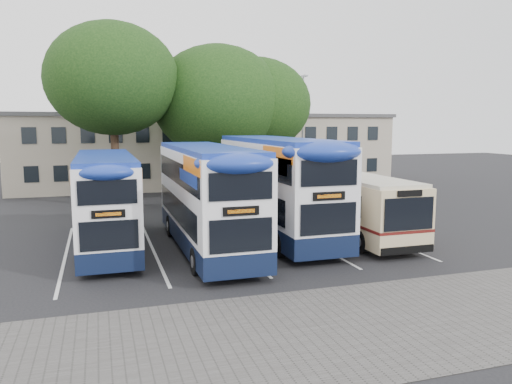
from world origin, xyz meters
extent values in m
plane|color=black|center=(0.00, 0.00, 0.00)|extent=(120.00, 120.00, 0.00)
cube|color=#595654|center=(-2.00, -5.00, 0.01)|extent=(40.00, 6.00, 0.01)
cube|color=silver|center=(-10.75, 5.00, 0.01)|extent=(0.12, 11.00, 0.01)
cube|color=silver|center=(-7.25, 5.00, 0.01)|extent=(0.12, 11.00, 0.01)
cube|color=silver|center=(-3.75, 5.00, 0.01)|extent=(0.12, 11.00, 0.01)
cube|color=silver|center=(-0.25, 5.00, 0.01)|extent=(0.12, 11.00, 0.01)
cube|color=silver|center=(3.25, 5.00, 0.01)|extent=(0.12, 11.00, 0.01)
cube|color=#A69B86|center=(0.00, 27.00, 3.00)|extent=(32.00, 8.00, 6.00)
cube|color=#4C4C4F|center=(0.00, 27.00, 6.05)|extent=(32.40, 8.40, 0.30)
cube|color=black|center=(0.00, 22.98, 1.70)|extent=(30.00, 0.06, 1.20)
cube|color=black|center=(0.00, 22.98, 4.50)|extent=(30.00, 0.06, 1.20)
cylinder|color=gray|center=(6.00, 20.00, 4.50)|extent=(0.14, 0.14, 9.00)
cube|color=gray|center=(6.00, 20.00, 9.00)|extent=(0.12, 0.80, 0.12)
cube|color=gray|center=(6.00, 19.60, 8.95)|extent=(0.25, 0.50, 0.12)
cylinder|color=black|center=(-8.28, 16.59, 2.98)|extent=(0.50, 0.50, 5.96)
ellipsoid|color=black|center=(-8.28, 16.59, 8.11)|extent=(8.23, 8.23, 6.99)
cylinder|color=black|center=(-1.28, 17.88, 2.53)|extent=(0.50, 0.50, 5.06)
ellipsoid|color=black|center=(-1.28, 17.88, 6.88)|extent=(9.06, 9.06, 7.70)
cylinder|color=black|center=(1.70, 18.47, 2.47)|extent=(0.50, 0.50, 4.94)
ellipsoid|color=black|center=(1.70, 18.47, 6.71)|extent=(7.88, 7.88, 6.70)
cube|color=#0E1936|center=(-9.07, 5.70, 0.64)|extent=(2.29, 9.62, 0.73)
cube|color=white|center=(-9.07, 5.70, 2.43)|extent=(2.29, 9.62, 2.84)
cube|color=#1B37A3|center=(-9.07, 5.70, 3.89)|extent=(2.24, 9.42, 0.27)
cube|color=black|center=(-9.07, 5.97, 1.65)|extent=(2.33, 8.52, 0.92)
cube|color=black|center=(-9.07, 5.70, 3.07)|extent=(2.33, 9.07, 0.82)
cube|color=orange|center=(-7.92, 2.54, 3.57)|extent=(0.02, 2.93, 0.50)
cube|color=black|center=(-9.07, 0.86, 2.34)|extent=(1.10, 0.06, 0.27)
cylinder|color=black|center=(-10.10, 8.49, 0.46)|extent=(0.27, 0.92, 0.92)
cylinder|color=black|center=(-8.04, 8.49, 0.46)|extent=(0.27, 0.92, 0.92)
cylinder|color=black|center=(-10.10, 2.54, 0.46)|extent=(0.27, 0.92, 0.92)
cylinder|color=black|center=(-8.04, 2.54, 0.46)|extent=(0.27, 0.92, 0.92)
cube|color=#0E1936|center=(-5.02, 4.16, 0.70)|extent=(2.50, 10.51, 0.80)
cube|color=white|center=(-5.02, 4.16, 2.65)|extent=(2.50, 10.51, 3.10)
cube|color=#1B37A3|center=(-5.02, 4.16, 4.26)|extent=(2.45, 10.30, 0.30)
cube|color=black|center=(-5.02, 4.46, 1.80)|extent=(2.54, 9.31, 1.00)
cube|color=black|center=(-5.02, 4.16, 3.35)|extent=(2.54, 9.91, 0.90)
cube|color=orange|center=(-3.76, 0.71, 3.91)|extent=(0.02, 3.20, 0.55)
cube|color=black|center=(-5.02, -1.13, 2.55)|extent=(1.20, 0.06, 0.30)
cylinder|color=black|center=(-6.15, 7.21, 0.50)|extent=(0.30, 1.00, 1.00)
cylinder|color=black|center=(-3.89, 7.21, 0.50)|extent=(0.30, 1.00, 1.00)
cylinder|color=black|center=(-6.15, 0.71, 0.50)|extent=(0.30, 1.00, 1.00)
cylinder|color=black|center=(-3.89, 0.71, 0.50)|extent=(0.30, 1.00, 1.00)
cube|color=#0E1936|center=(-1.32, 5.71, 0.74)|extent=(2.65, 11.15, 0.85)
cube|color=white|center=(-1.32, 5.71, 2.81)|extent=(2.65, 11.15, 3.29)
cube|color=#1B37A3|center=(-1.32, 5.71, 4.51)|extent=(2.60, 10.93, 0.32)
cube|color=black|center=(-1.32, 6.03, 1.91)|extent=(2.69, 9.87, 1.06)
cube|color=black|center=(-1.32, 5.71, 3.56)|extent=(2.69, 10.51, 0.96)
cube|color=orange|center=(0.02, 2.05, 4.14)|extent=(0.02, 3.40, 0.58)
cube|color=black|center=(-1.32, 0.11, 2.71)|extent=(1.27, 0.06, 0.32)
cylinder|color=black|center=(-2.52, 8.95, 0.53)|extent=(0.32, 1.06, 1.06)
cylinder|color=black|center=(-0.12, 8.95, 0.53)|extent=(0.32, 1.06, 1.06)
cylinder|color=black|center=(-2.52, 2.05, 0.53)|extent=(0.32, 1.06, 1.06)
cylinder|color=black|center=(-0.12, 2.05, 0.53)|extent=(0.32, 1.06, 1.06)
cube|color=#B20B13|center=(0.03, 7.04, 3.56)|extent=(0.02, 4.25, 0.90)
cube|color=beige|center=(2.05, 4.96, 1.55)|extent=(2.46, 9.84, 2.51)
cube|color=beige|center=(2.05, 4.96, 2.85)|extent=(2.36, 9.45, 0.20)
cube|color=black|center=(2.05, 5.45, 1.97)|extent=(2.50, 7.87, 0.89)
cube|color=#5E1512|center=(2.05, 4.96, 1.13)|extent=(2.49, 9.86, 0.12)
cube|color=black|center=(2.05, 0.02, 1.87)|extent=(2.16, 0.06, 1.28)
cylinder|color=black|center=(0.94, 1.62, 0.49)|extent=(0.30, 0.98, 0.98)
cylinder|color=black|center=(3.16, 1.62, 0.49)|extent=(0.30, 0.98, 0.98)
cylinder|color=black|center=(0.94, 7.91, 0.49)|extent=(0.30, 0.98, 0.98)
cylinder|color=black|center=(3.16, 7.91, 0.49)|extent=(0.30, 0.98, 0.98)
camera|label=1|loc=(-9.32, -16.27, 5.32)|focal=35.00mm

